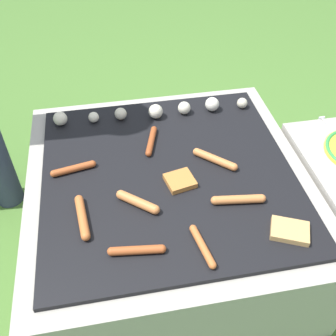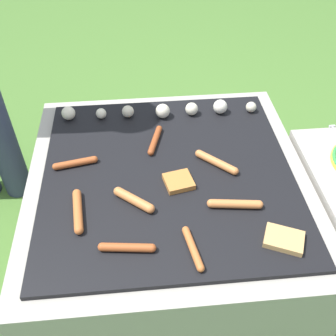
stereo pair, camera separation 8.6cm
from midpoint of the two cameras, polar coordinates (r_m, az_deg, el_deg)
ground_plane at (r=1.69m, az=-1.48°, el=-10.70°), size 14.00×14.00×0.00m
grill at (r=1.53m, az=-1.62°, el=-6.25°), size 0.99×0.99×0.41m
sausage_mid_right at (r=1.41m, az=5.10°, el=1.22°), size 0.14×0.13×0.03m
sausage_front_center at (r=1.16m, az=-6.73°, el=-11.83°), size 0.17×0.04×0.03m
sausage_back_center at (r=1.42m, az=-15.27°, el=-0.14°), size 0.16×0.05×0.02m
sausage_front_left at (r=1.28m, az=8.28°, el=-4.60°), size 0.18×0.05×0.03m
sausage_back_left at (r=1.49m, az=-4.10°, el=3.90°), size 0.07×0.16×0.02m
sausage_back_right at (r=1.27m, az=-6.38°, el=-4.99°), size 0.13×0.11×0.03m
sausage_front_right at (r=1.16m, az=2.87°, el=-11.33°), size 0.05×0.16×0.02m
sausage_mid_left at (r=1.26m, az=-14.29°, el=-6.98°), size 0.05×0.18×0.03m
bread_slice_center at (r=1.24m, az=15.35°, el=-8.84°), size 0.14×0.12×0.02m
bread_slice_right at (r=1.33m, az=-0.10°, el=-1.92°), size 0.11×0.11×0.02m
mushroom_row at (r=1.61m, az=-3.64°, el=8.27°), size 0.80×0.08×0.06m
fork_utensil at (r=1.67m, az=21.16°, el=5.37°), size 0.02×0.17×0.01m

